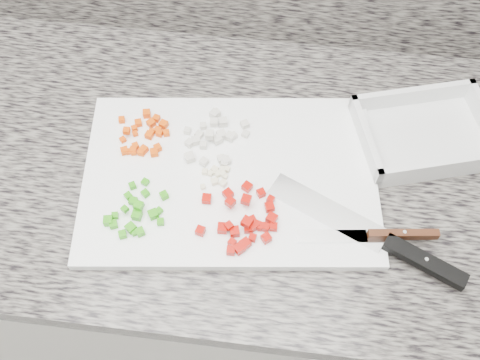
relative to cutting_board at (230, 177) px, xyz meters
name	(u,v)px	position (x,y,z in m)	size (l,w,h in m)	color
cabinet	(195,254)	(-0.10, 0.05, -0.48)	(3.92, 0.62, 0.86)	silver
countertop	(177,158)	(-0.10, 0.05, -0.03)	(3.96, 0.64, 0.04)	#68645B
cutting_board	(230,177)	(0.00, 0.00, 0.00)	(0.50, 0.33, 0.02)	white
carrot_pile	(145,135)	(-0.16, 0.06, 0.01)	(0.10, 0.10, 0.02)	#DC4704
onion_pile	(213,138)	(-0.04, 0.07, 0.02)	(0.12, 0.12, 0.02)	beige
green_pepper_pile	(135,213)	(-0.14, -0.09, 0.02)	(0.10, 0.11, 0.02)	#2A940D
red_pepper_pile	(245,221)	(0.04, -0.09, 0.02)	(0.13, 0.13, 0.02)	#AB0A02
garlic_pile	(217,175)	(-0.02, -0.01, 0.01)	(0.05, 0.05, 0.01)	beige
chef_knife	(390,244)	(0.27, -0.10, 0.01)	(0.32, 0.17, 0.02)	silver
paring_knife	(385,235)	(0.26, -0.08, 0.01)	(0.22, 0.05, 0.02)	silver
tray	(424,135)	(0.33, 0.12, 0.01)	(0.27, 0.23, 0.05)	silver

